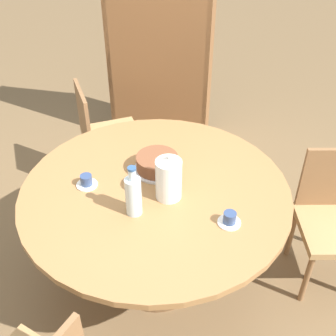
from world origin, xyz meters
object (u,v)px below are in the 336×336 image
Objects in this scene: cup_b at (229,219)px; coffee_pot at (169,178)px; cake_main at (157,164)px; water_bottle at (133,195)px; bookshelf at (159,55)px; chair_c at (335,217)px; chair_a at (104,134)px; cup_a at (87,181)px.

coffee_pot is at bearing 157.77° from cup_b.
water_bottle is at bearing -95.17° from cake_main.
bookshelf is 1.50m from cake_main.
cup_b is (0.76, -1.80, -0.04)m from bookshelf.
water_bottle reaches higher than chair_c.
cake_main is at bearing -172.17° from chair_a.
coffee_pot is at bearing 47.55° from water_bottle.
chair_a is 1.71m from chair_c.
chair_a is 1.48m from cup_b.
cake_main is 2.32× the size of cup_a.
cake_main is at bearing 117.77° from coffee_pot.
bookshelf reaches higher than cup_a.
chair_c is at bearing 37.55° from cup_b.
bookshelf reaches higher than coffee_pot.
coffee_pot reaches higher than cake_main.
water_bottle is 1.06× the size of cake_main.
chair_a is 3.18× the size of cake_main.
coffee_pot is 0.24m from cake_main.
cake_main is (-0.11, 0.21, -0.08)m from coffee_pot.
chair_c is 7.37× the size of cup_b.
cake_main is at bearing 174.33° from chair_c.
water_bottle is (-0.14, -0.15, -0.01)m from coffee_pot.
water_bottle is at bearing 99.01° from bookshelf.
coffee_pot is at bearing -62.23° from cake_main.
chair_c is at bearing 19.45° from coffee_pot.
chair_c is at bearing -141.40° from chair_a.
water_bottle reaches higher than cake_main.
coffee_pot is 0.94× the size of water_bottle.
bookshelf is at bearing -50.05° from chair_a.
coffee_pot is (0.43, -1.67, 0.06)m from bookshelf.
coffee_pot is (0.68, -0.90, 0.39)m from chair_a.
cake_main is (-1.03, -0.12, 0.32)m from chair_c.
cup_b is at bearing -167.45° from chair_a.
water_bottle is at bearing -132.45° from coffee_pot.
water_bottle is 2.45× the size of cup_a.
coffee_pot is at bearing -172.90° from chair_c.
chair_a is at bearing 104.66° from cup_a.
cake_main is 0.40m from cup_a.
coffee_pot is at bearing -174.58° from chair_a.
water_bottle is (0.29, -1.82, 0.05)m from bookshelf.
bookshelf is 1.84m from water_bottle.
coffee_pot reaches higher than cup_b.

